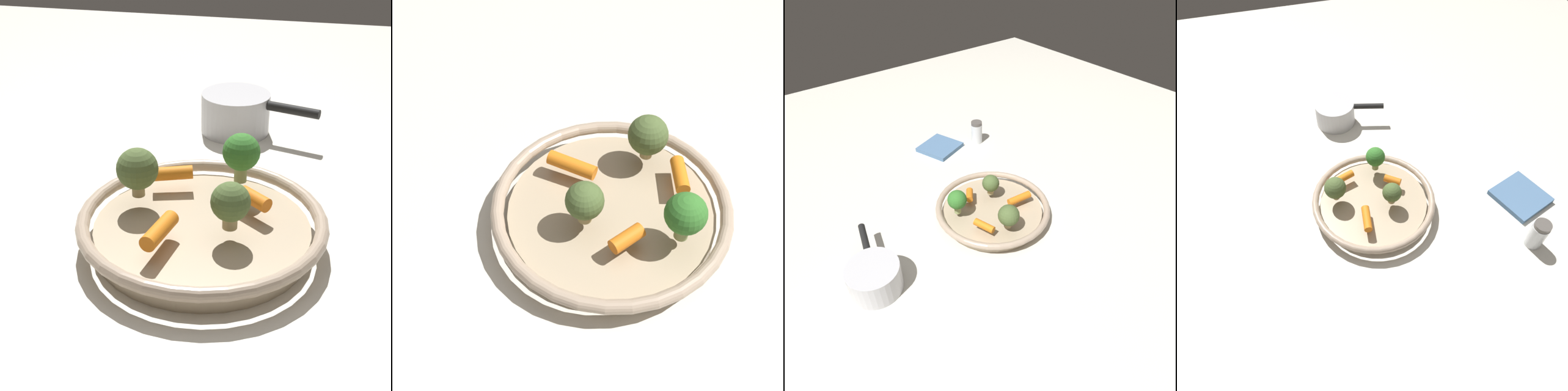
# 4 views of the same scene
# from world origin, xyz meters

# --- Properties ---
(ground_plane) EXTENTS (2.37, 2.37, 0.00)m
(ground_plane) POSITION_xyz_m (0.00, 0.00, 0.00)
(ground_plane) COLOR silver
(serving_bowl) EXTENTS (0.31, 0.31, 0.04)m
(serving_bowl) POSITION_xyz_m (0.00, 0.00, 0.02)
(serving_bowl) COLOR tan
(serving_bowl) RESTS_ON ground_plane
(baby_carrot_back) EXTENTS (0.03, 0.07, 0.02)m
(baby_carrot_back) POSITION_xyz_m (0.04, 0.06, 0.05)
(baby_carrot_back) COLOR orange
(baby_carrot_back) RESTS_ON serving_bowl
(baby_carrot_center) EXTENTS (0.05, 0.04, 0.02)m
(baby_carrot_center) POSITION_xyz_m (-0.06, -0.03, 0.05)
(baby_carrot_center) COLOR orange
(baby_carrot_center) RESTS_ON serving_bowl
(baby_carrot_left) EXTENTS (0.06, 0.03, 0.02)m
(baby_carrot_left) POSITION_xyz_m (0.06, -0.08, 0.05)
(baby_carrot_left) COLOR orange
(baby_carrot_left) RESTS_ON serving_bowl
(broccoli_floret_mid) EXTENTS (0.05, 0.05, 0.07)m
(broccoli_floret_mid) POSITION_xyz_m (-0.03, -0.09, 0.09)
(broccoli_floret_mid) COLOR #98A966
(broccoli_floret_mid) RESTS_ON serving_bowl
(broccoli_floret_large) EXTENTS (0.05, 0.05, 0.06)m
(broccoli_floret_large) POSITION_xyz_m (0.09, -0.03, 0.08)
(broccoli_floret_large) COLOR tan
(broccoli_floret_large) RESTS_ON serving_bowl
(broccoli_floret_edge) EXTENTS (0.05, 0.05, 0.06)m
(broccoli_floret_edge) POSITION_xyz_m (-0.04, 0.02, 0.08)
(broccoli_floret_edge) COLOR tan
(broccoli_floret_edge) RESTS_ON serving_bowl
(salt_shaker) EXTENTS (0.04, 0.04, 0.08)m
(salt_shaker) POSITION_xyz_m (-0.34, 0.21, 0.04)
(salt_shaker) COLOR silver
(salt_shaker) RESTS_ON ground_plane
(saucepan) EXTENTS (0.21, 0.12, 0.07)m
(saucepan) POSITION_xyz_m (0.02, -0.35, 0.04)
(saucepan) COLOR silver
(saucepan) RESTS_ON ground_plane
(dish_towel) EXTENTS (0.15, 0.15, 0.01)m
(dish_towel) POSITION_xyz_m (-0.38, 0.08, 0.01)
(dish_towel) COLOR #4C7099
(dish_towel) RESTS_ON ground_plane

